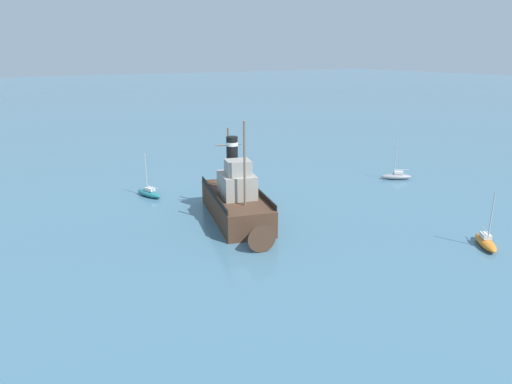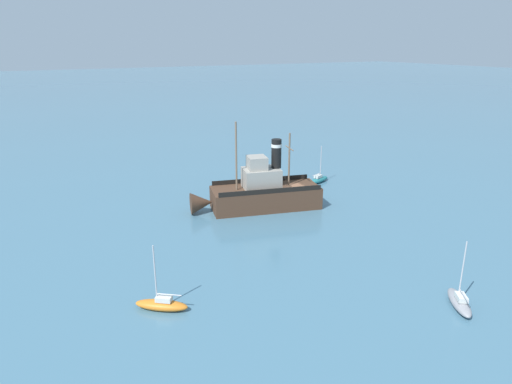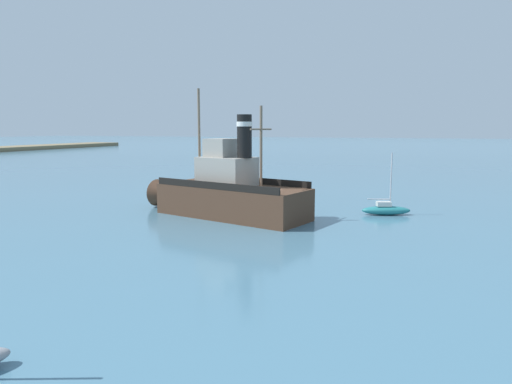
% 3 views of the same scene
% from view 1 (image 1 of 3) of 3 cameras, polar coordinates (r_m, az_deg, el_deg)
% --- Properties ---
extents(ground_plane, '(600.00, 600.00, 0.00)m').
position_cam_1_polar(ground_plane, '(47.59, -2.59, -1.90)').
color(ground_plane, '#477289').
extents(old_tugboat, '(7.35, 14.78, 9.90)m').
position_cam_1_polar(old_tugboat, '(43.35, -2.34, -1.26)').
color(old_tugboat, '#4C3323').
rests_on(old_tugboat, ground).
extents(sailboat_orange, '(3.21, 3.67, 4.90)m').
position_cam_1_polar(sailboat_orange, '(42.51, 26.78, -5.56)').
color(sailboat_orange, orange).
rests_on(sailboat_orange, ground).
extents(sailboat_grey, '(3.76, 3.04, 4.90)m').
position_cam_1_polar(sailboat_grey, '(60.52, 17.15, 1.92)').
color(sailboat_grey, gray).
rests_on(sailboat_grey, ground).
extents(sailboat_teal, '(2.28, 3.95, 4.90)m').
position_cam_1_polar(sailboat_teal, '(52.24, -13.21, -0.11)').
color(sailboat_teal, '#23757A').
rests_on(sailboat_teal, ground).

